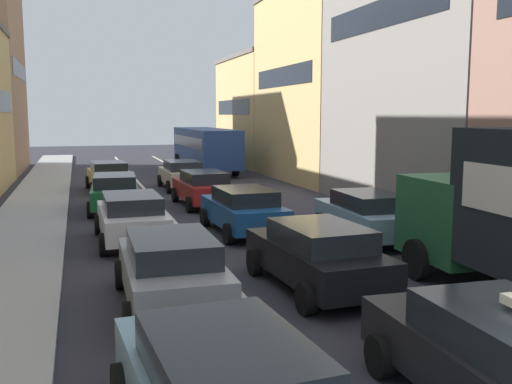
# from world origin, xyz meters

# --- Properties ---
(sidewalk_left) EXTENTS (2.60, 64.00, 0.14)m
(sidewalk_left) POSITION_xyz_m (-6.70, 20.00, 0.07)
(sidewalk_left) COLOR #ADADAD
(sidewalk_left) RESTS_ON ground
(lane_stripe_left) EXTENTS (0.16, 60.00, 0.01)m
(lane_stripe_left) POSITION_xyz_m (-1.70, 20.00, 0.01)
(lane_stripe_left) COLOR silver
(lane_stripe_left) RESTS_ON ground
(lane_stripe_right) EXTENTS (0.16, 60.00, 0.01)m
(lane_stripe_right) POSITION_xyz_m (1.70, 20.00, 0.01)
(lane_stripe_right) COLOR silver
(lane_stripe_right) RESTS_ON ground
(building_row_right) EXTENTS (7.20, 43.90, 14.26)m
(building_row_right) POSITION_xyz_m (9.90, 19.96, 6.07)
(building_row_right) COLOR tan
(building_row_right) RESTS_ON ground
(traffic_light_pole) EXTENTS (3.58, 0.38, 5.50)m
(traffic_light_pole) POSITION_xyz_m (-4.45, -1.92, 3.82)
(traffic_light_pole) COLOR #2D2D33
(traffic_light_pole) RESTS_ON ground
(taxi_centre_lane_front) EXTENTS (2.19, 4.36, 1.66)m
(taxi_centre_lane_front) POSITION_xyz_m (0.06, 1.73, 0.80)
(taxi_centre_lane_front) COLOR black
(taxi_centre_lane_front) RESTS_ON ground
(sedan_centre_lane_second) EXTENTS (2.23, 4.38, 1.49)m
(sedan_centre_lane_second) POSITION_xyz_m (0.02, 7.52, 0.80)
(sedan_centre_lane_second) COLOR black
(sedan_centre_lane_second) RESTS_ON ground
(wagon_left_lane_second) EXTENTS (2.11, 4.33, 1.49)m
(wagon_left_lane_second) POSITION_xyz_m (-3.24, 7.31, 0.80)
(wagon_left_lane_second) COLOR gray
(wagon_left_lane_second) RESTS_ON ground
(hatchback_centre_lane_third) EXTENTS (2.16, 4.35, 1.49)m
(hatchback_centre_lane_third) POSITION_xyz_m (0.14, 13.81, 0.80)
(hatchback_centre_lane_third) COLOR #194C8C
(hatchback_centre_lane_third) RESTS_ON ground
(sedan_left_lane_third) EXTENTS (2.11, 4.32, 1.49)m
(sedan_left_lane_third) POSITION_xyz_m (-3.46, 13.47, 0.80)
(sedan_left_lane_third) COLOR silver
(sedan_left_lane_third) RESTS_ON ground
(coupe_centre_lane_fourth) EXTENTS (2.18, 4.36, 1.49)m
(coupe_centre_lane_fourth) POSITION_xyz_m (0.08, 19.71, 0.80)
(coupe_centre_lane_fourth) COLOR #A51E1E
(coupe_centre_lane_fourth) RESTS_ON ground
(sedan_left_lane_fourth) EXTENTS (2.26, 4.40, 1.49)m
(sedan_left_lane_fourth) POSITION_xyz_m (-3.58, 19.51, 0.80)
(sedan_left_lane_fourth) COLOR #19592D
(sedan_left_lane_fourth) RESTS_ON ground
(sedan_centre_lane_fifth) EXTENTS (2.10, 4.32, 1.49)m
(sedan_centre_lane_fifth) POSITION_xyz_m (0.17, 25.47, 0.80)
(sedan_centre_lane_fifth) COLOR beige
(sedan_centre_lane_fifth) RESTS_ON ground
(sedan_left_lane_fifth) EXTENTS (2.25, 4.39, 1.49)m
(sedan_left_lane_fifth) POSITION_xyz_m (-3.49, 25.89, 0.80)
(sedan_left_lane_fifth) COLOR #B29319
(sedan_left_lane_fifth) RESTS_ON ground
(sedan_right_lane_behind_truck) EXTENTS (2.22, 4.38, 1.49)m
(sedan_right_lane_behind_truck) POSITION_xyz_m (3.49, 11.74, 0.80)
(sedan_right_lane_behind_truck) COLOR #759EB7
(sedan_right_lane_behind_truck) RESTS_ON ground
(bus_mid_queue_primary) EXTENTS (2.83, 10.51, 2.90)m
(bus_mid_queue_primary) POSITION_xyz_m (3.33, 34.27, 1.76)
(bus_mid_queue_primary) COLOR navy
(bus_mid_queue_primary) RESTS_ON ground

